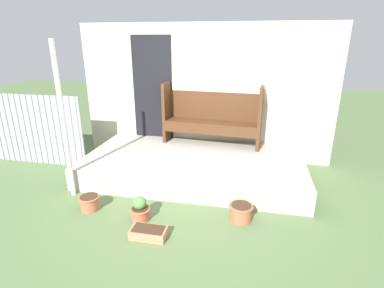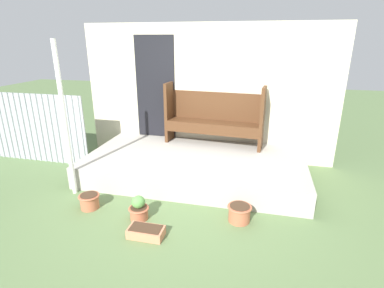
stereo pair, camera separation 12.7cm
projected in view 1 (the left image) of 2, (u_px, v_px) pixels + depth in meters
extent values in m
plane|color=#5B7547|center=(178.00, 203.00, 4.46)|extent=(24.00, 24.00, 0.00)
cube|color=#A8A399|center=(194.00, 166.00, 5.27)|extent=(3.74, 1.92, 0.37)
cube|color=beige|center=(204.00, 94.00, 5.82)|extent=(4.94, 0.06, 2.60)
cube|color=black|center=(153.00, 88.00, 5.95)|extent=(0.80, 0.02, 2.00)
cube|color=#9EA3A8|center=(17.00, 129.00, 5.77)|extent=(2.76, 0.02, 1.34)
cylinder|color=#AAB0B5|center=(3.00, 128.00, 5.81)|extent=(0.04, 0.04, 1.34)
cylinder|color=#AAB0B5|center=(8.00, 128.00, 5.78)|extent=(0.04, 0.04, 1.34)
cylinder|color=#AAB0B5|center=(14.00, 129.00, 5.76)|extent=(0.04, 0.04, 1.34)
cylinder|color=#AAB0B5|center=(19.00, 129.00, 5.74)|extent=(0.04, 0.04, 1.34)
cylinder|color=#AAB0B5|center=(25.00, 129.00, 5.71)|extent=(0.04, 0.04, 1.34)
cylinder|color=#AAB0B5|center=(31.00, 130.00, 5.69)|extent=(0.04, 0.04, 1.34)
cylinder|color=#AAB0B5|center=(37.00, 130.00, 5.66)|extent=(0.04, 0.04, 1.34)
cylinder|color=#AAB0B5|center=(42.00, 131.00, 5.64)|extent=(0.04, 0.04, 1.34)
cylinder|color=#AAB0B5|center=(48.00, 131.00, 5.62)|extent=(0.04, 0.04, 1.34)
cylinder|color=#AAB0B5|center=(54.00, 131.00, 5.59)|extent=(0.04, 0.04, 1.34)
cylinder|color=#AAB0B5|center=(60.00, 132.00, 5.57)|extent=(0.04, 0.04, 1.34)
cylinder|color=#AAB0B5|center=(66.00, 132.00, 5.55)|extent=(0.04, 0.04, 1.34)
cylinder|color=#AAB0B5|center=(72.00, 133.00, 5.52)|extent=(0.04, 0.04, 1.34)
cylinder|color=#AAB0B5|center=(79.00, 133.00, 5.50)|extent=(0.04, 0.04, 1.34)
cylinder|color=white|center=(63.00, 123.00, 4.31)|extent=(0.07, 0.07, 2.31)
cube|color=#4C2D19|center=(167.00, 112.00, 5.88)|extent=(0.09, 0.40, 1.15)
cube|color=#4C2D19|center=(260.00, 119.00, 5.40)|extent=(0.09, 0.40, 1.15)
cube|color=#4C2D19|center=(211.00, 123.00, 5.69)|extent=(1.76, 0.54, 0.04)
cube|color=#4C2D19|center=(209.00, 130.00, 5.55)|extent=(1.73, 0.17, 0.16)
cube|color=#4C2D19|center=(214.00, 106.00, 5.76)|extent=(1.73, 0.18, 0.53)
cylinder|color=#B26042|center=(90.00, 203.00, 4.25)|extent=(0.26, 0.26, 0.21)
torus|color=#B26042|center=(89.00, 197.00, 4.22)|extent=(0.30, 0.30, 0.02)
cylinder|color=#422D1E|center=(89.00, 196.00, 4.21)|extent=(0.24, 0.24, 0.01)
cylinder|color=#B26042|center=(140.00, 214.00, 4.02)|extent=(0.24, 0.24, 0.17)
torus|color=#B26042|center=(140.00, 209.00, 3.99)|extent=(0.28, 0.28, 0.02)
cylinder|color=#422D1E|center=(140.00, 208.00, 3.99)|extent=(0.22, 0.22, 0.01)
ellipsoid|color=#599347|center=(140.00, 203.00, 3.96)|extent=(0.18, 0.18, 0.17)
cylinder|color=#B26042|center=(241.00, 213.00, 4.00)|extent=(0.29, 0.29, 0.22)
torus|color=#B26042|center=(241.00, 206.00, 3.96)|extent=(0.33, 0.33, 0.02)
cylinder|color=#422D1E|center=(241.00, 205.00, 3.96)|extent=(0.26, 0.26, 0.01)
cube|color=tan|center=(149.00, 233.00, 3.67)|extent=(0.44, 0.23, 0.12)
cube|color=#422D1E|center=(148.00, 229.00, 3.65)|extent=(0.39, 0.20, 0.01)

